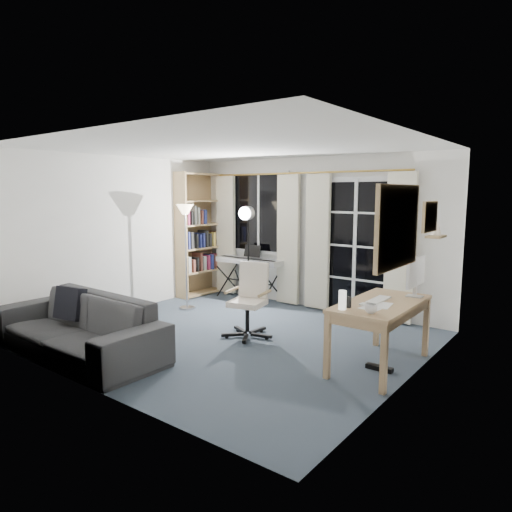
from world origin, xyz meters
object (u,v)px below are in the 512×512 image
(bookshelf, at_px, (199,237))
(keyboard_piano, at_px, (249,262))
(office_chair, at_px, (251,293))
(mug, at_px, (371,308))
(torchiere_lamp, at_px, (185,225))
(studio_light, at_px, (247,225))
(sofa, at_px, (77,316))
(monitor, at_px, (415,273))
(desk, at_px, (381,310))

(bookshelf, relative_size, keyboard_piano, 1.77)
(office_chair, height_order, mug, office_chair)
(torchiere_lamp, relative_size, mug, 14.35)
(keyboard_piano, height_order, studio_light, studio_light)
(sofa, bearing_deg, office_chair, 58.77)
(keyboard_piano, height_order, mug, keyboard_piano)
(torchiere_lamp, xyz_separation_m, studio_light, (0.74, 0.62, -0.00))
(monitor, relative_size, sofa, 0.22)
(keyboard_piano, bearing_deg, studio_light, -56.58)
(mug, relative_size, sofa, 0.05)
(keyboard_piano, relative_size, mug, 10.68)
(office_chair, xyz_separation_m, mug, (1.87, -0.54, 0.21))
(studio_light, xyz_separation_m, monitor, (2.87, -0.64, -0.36))
(torchiere_lamp, bearing_deg, monitor, -0.27)
(keyboard_piano, distance_m, desk, 3.31)
(studio_light, bearing_deg, sofa, -105.06)
(bookshelf, xyz_separation_m, office_chair, (2.24, -1.33, -0.48))
(keyboard_piano, xyz_separation_m, sofa, (0.06, -3.25, -0.23))
(bookshelf, bearing_deg, sofa, -67.59)
(torchiere_lamp, xyz_separation_m, keyboard_piano, (0.46, 1.03, -0.66))
(monitor, bearing_deg, bookshelf, 167.48)
(studio_light, bearing_deg, monitor, -23.17)
(office_chair, height_order, sofa, office_chair)
(bookshelf, xyz_separation_m, keyboard_piano, (1.06, 0.12, -0.36))
(monitor, height_order, mug, monitor)
(torchiere_lamp, relative_size, desk, 1.26)
(studio_light, height_order, monitor, studio_light)
(office_chair, distance_m, mug, 1.96)
(torchiere_lamp, bearing_deg, mug, -15.42)
(monitor, bearing_deg, studio_light, 167.36)
(bookshelf, height_order, sofa, bookshelf)
(bookshelf, xyz_separation_m, monitor, (4.21, -0.92, -0.07))
(torchiere_lamp, relative_size, office_chair, 1.75)
(keyboard_piano, height_order, sofa, keyboard_piano)
(studio_light, distance_m, office_chair, 1.58)
(desk, bearing_deg, studio_light, 157.73)
(bookshelf, height_order, monitor, bookshelf)
(monitor, bearing_deg, keyboard_piano, 161.51)
(torchiere_lamp, xyz_separation_m, desk, (3.41, -0.47, -0.72))
(torchiere_lamp, xyz_separation_m, office_chair, (1.64, -0.43, -0.78))
(keyboard_piano, height_order, office_chair, keyboard_piano)
(monitor, bearing_deg, mug, -95.96)
(bookshelf, height_order, studio_light, bookshelf)
(keyboard_piano, xyz_separation_m, office_chair, (1.18, -1.45, -0.12))
(studio_light, bearing_deg, keyboard_piano, 113.72)
(keyboard_piano, xyz_separation_m, mug, (3.05, -1.99, 0.09))
(office_chair, height_order, monitor, monitor)
(studio_light, xyz_separation_m, mug, (2.77, -1.59, -0.57))
(torchiere_lamp, relative_size, studio_light, 1.00)
(monitor, bearing_deg, desk, -113.76)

